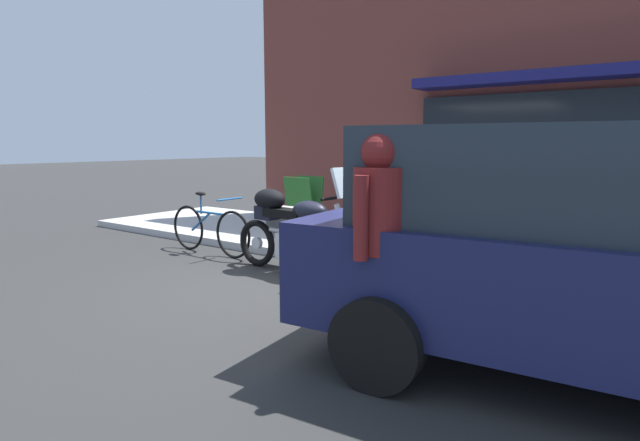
{
  "coord_description": "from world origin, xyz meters",
  "views": [
    {
      "loc": [
        3.72,
        -4.58,
        1.68
      ],
      "look_at": [
        -0.1,
        0.63,
        0.7
      ],
      "focal_mm": 28.79,
      "sensor_mm": 36.0,
      "label": 1
    }
  ],
  "objects_px": {
    "touring_motorcycle": "(292,227)",
    "pedestrian_walking": "(380,226)",
    "parked_bicycle": "(209,229)",
    "parked_minivan": "(640,254)",
    "sandwich_board_sign": "(304,206)"
  },
  "relations": [
    {
      "from": "touring_motorcycle",
      "to": "pedestrian_walking",
      "type": "relative_size",
      "value": 1.23
    },
    {
      "from": "parked_bicycle",
      "to": "parked_minivan",
      "type": "bearing_deg",
      "value": -12.15
    },
    {
      "from": "sandwich_board_sign",
      "to": "touring_motorcycle",
      "type": "bearing_deg",
      "value": -56.13
    },
    {
      "from": "parked_minivan",
      "to": "sandwich_board_sign",
      "type": "distance_m",
      "value": 5.76
    },
    {
      "from": "parked_bicycle",
      "to": "pedestrian_walking",
      "type": "height_order",
      "value": "pedestrian_walking"
    },
    {
      "from": "touring_motorcycle",
      "to": "pedestrian_walking",
      "type": "height_order",
      "value": "pedestrian_walking"
    },
    {
      "from": "parked_minivan",
      "to": "sandwich_board_sign",
      "type": "height_order",
      "value": "parked_minivan"
    },
    {
      "from": "sandwich_board_sign",
      "to": "parked_bicycle",
      "type": "bearing_deg",
      "value": -111.19
    },
    {
      "from": "touring_motorcycle",
      "to": "sandwich_board_sign",
      "type": "xyz_separation_m",
      "value": [
        -1.14,
        1.7,
        0.02
      ]
    },
    {
      "from": "parked_bicycle",
      "to": "parked_minivan",
      "type": "xyz_separation_m",
      "value": [
        5.64,
        -1.21,
        0.56
      ]
    },
    {
      "from": "parked_bicycle",
      "to": "parked_minivan",
      "type": "relative_size",
      "value": 0.35
    },
    {
      "from": "parked_minivan",
      "to": "pedestrian_walking",
      "type": "bearing_deg",
      "value": -148.57
    },
    {
      "from": "touring_motorcycle",
      "to": "sandwich_board_sign",
      "type": "distance_m",
      "value": 2.05
    },
    {
      "from": "touring_motorcycle",
      "to": "parked_bicycle",
      "type": "bearing_deg",
      "value": 175.27
    },
    {
      "from": "parked_bicycle",
      "to": "sandwich_board_sign",
      "type": "bearing_deg",
      "value": 68.81
    }
  ]
}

